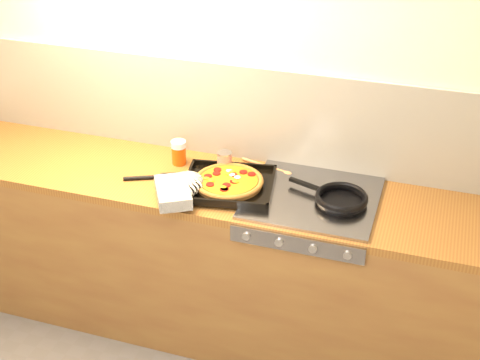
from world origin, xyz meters
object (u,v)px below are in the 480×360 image
(pizza_on_tray, at_px, (214,184))
(frying_pan, at_px, (340,199))
(juice_glass, at_px, (179,152))
(tomato_can, at_px, (225,162))

(pizza_on_tray, height_order, frying_pan, pizza_on_tray)
(frying_pan, bearing_deg, juice_glass, 170.51)
(frying_pan, height_order, tomato_can, tomato_can)
(pizza_on_tray, relative_size, juice_glass, 4.53)
(pizza_on_tray, bearing_deg, tomato_can, 95.09)
(tomato_can, height_order, juice_glass, juice_glass)
(pizza_on_tray, xyz_separation_m, frying_pan, (0.59, 0.07, -0.01))
(tomato_can, bearing_deg, frying_pan, -13.06)
(pizza_on_tray, height_order, juice_glass, juice_glass)
(pizza_on_tray, distance_m, tomato_can, 0.21)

